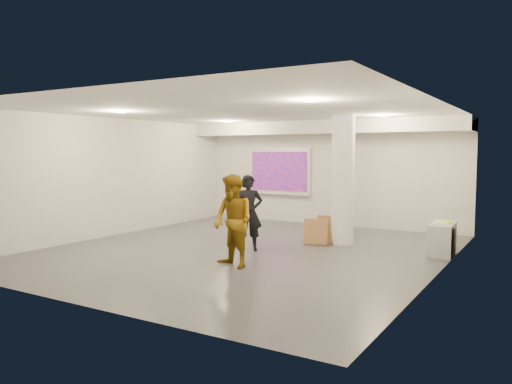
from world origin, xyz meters
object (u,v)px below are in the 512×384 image
Objects in this scene: projection_screen at (279,172)px; woman at (249,213)px; column at (343,180)px; man at (233,221)px; credenza at (442,239)px.

projection_screen is 1.28× the size of woman.
projection_screen is at bearing 76.29° from woman.
column is at bearing 16.31° from woman.
man is (-0.87, -3.27, -0.63)m from column.
credenza is at bearing -0.56° from column.
man is (-3.09, -3.25, 0.54)m from credenza.
projection_screen is 6.07m from credenza.
woman is at bearing -129.66° from column.
column is 1.73× the size of man.
column is 2.67× the size of credenza.
projection_screen is 6.37m from man.
woman is (-1.46, -1.77, -0.68)m from column.
projection_screen is 1.87× the size of credenza.
column is 4.08m from projection_screen.
credenza is at bearing -26.69° from projection_screen.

